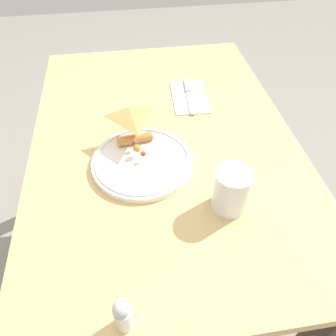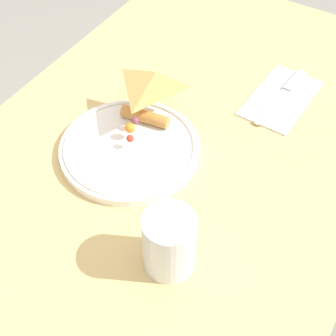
{
  "view_description": "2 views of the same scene",
  "coord_description": "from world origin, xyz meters",
  "px_view_note": "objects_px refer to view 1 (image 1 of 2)",
  "views": [
    {
      "loc": [
        0.71,
        -0.09,
        1.34
      ],
      "look_at": [
        0.17,
        -0.01,
        0.78
      ],
      "focal_mm": 35.0,
      "sensor_mm": 36.0,
      "label": 1
    },
    {
      "loc": [
        0.63,
        0.33,
        1.43
      ],
      "look_at": [
        0.14,
        0.04,
        0.79
      ],
      "focal_mm": 55.0,
      "sensor_mm": 36.0,
      "label": 2
    }
  ],
  "objects_px": {
    "milk_glass": "(231,191)",
    "butter_knife": "(189,94)",
    "plate_pizza": "(142,160)",
    "salt_shaker": "(123,315)",
    "napkin_folded": "(189,97)",
    "dining_table": "(164,164)"
  },
  "relations": [
    {
      "from": "milk_glass",
      "to": "butter_knife",
      "type": "distance_m",
      "value": 0.46
    },
    {
      "from": "plate_pizza",
      "to": "milk_glass",
      "type": "height_order",
      "value": "milk_glass"
    },
    {
      "from": "butter_knife",
      "to": "salt_shaker",
      "type": "distance_m",
      "value": 0.73
    },
    {
      "from": "butter_knife",
      "to": "milk_glass",
      "type": "bearing_deg",
      "value": 5.48
    },
    {
      "from": "butter_knife",
      "to": "salt_shaker",
      "type": "bearing_deg",
      "value": -14.79
    },
    {
      "from": "napkin_folded",
      "to": "salt_shaker",
      "type": "distance_m",
      "value": 0.72
    },
    {
      "from": "salt_shaker",
      "to": "butter_knife",
      "type": "bearing_deg",
      "value": 160.02
    },
    {
      "from": "dining_table",
      "to": "butter_knife",
      "type": "height_order",
      "value": "butter_knife"
    },
    {
      "from": "dining_table",
      "to": "plate_pizza",
      "type": "distance_m",
      "value": 0.18
    },
    {
      "from": "dining_table",
      "to": "butter_knife",
      "type": "xyz_separation_m",
      "value": [
        -0.19,
        0.11,
        0.12
      ]
    },
    {
      "from": "plate_pizza",
      "to": "napkin_folded",
      "type": "bearing_deg",
      "value": 147.1
    },
    {
      "from": "milk_glass",
      "to": "napkin_folded",
      "type": "relative_size",
      "value": 0.56
    },
    {
      "from": "milk_glass",
      "to": "butter_knife",
      "type": "bearing_deg",
      "value": -179.71
    },
    {
      "from": "salt_shaker",
      "to": "dining_table",
      "type": "bearing_deg",
      "value": 164.31
    },
    {
      "from": "plate_pizza",
      "to": "salt_shaker",
      "type": "distance_m",
      "value": 0.4
    },
    {
      "from": "napkin_folded",
      "to": "butter_knife",
      "type": "bearing_deg",
      "value": 174.81
    },
    {
      "from": "dining_table",
      "to": "plate_pizza",
      "type": "relative_size",
      "value": 4.19
    },
    {
      "from": "plate_pizza",
      "to": "butter_knife",
      "type": "height_order",
      "value": "plate_pizza"
    },
    {
      "from": "dining_table",
      "to": "milk_glass",
      "type": "height_order",
      "value": "milk_glass"
    },
    {
      "from": "napkin_folded",
      "to": "butter_knife",
      "type": "xyz_separation_m",
      "value": [
        -0.01,
        0.0,
        0.0
      ]
    },
    {
      "from": "dining_table",
      "to": "butter_knife",
      "type": "distance_m",
      "value": 0.25
    },
    {
      "from": "salt_shaker",
      "to": "napkin_folded",
      "type": "bearing_deg",
      "value": 159.81
    }
  ]
}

